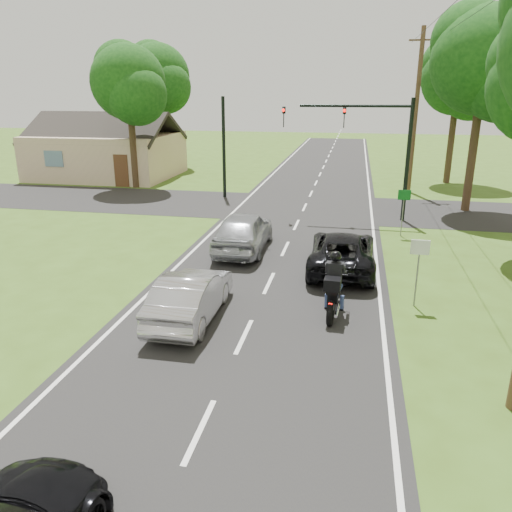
{
  "coord_description": "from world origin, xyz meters",
  "views": [
    {
      "loc": [
        2.65,
        -11.77,
        6.29
      ],
      "look_at": [
        -0.26,
        3.0,
        1.3
      ],
      "focal_mm": 35.0,
      "sensor_mm": 36.0,
      "label": 1
    }
  ],
  "objects_px": {
    "dark_suv": "(342,251)",
    "silver_suv": "(243,231)",
    "sign_green": "(404,202)",
    "motorcycle_rider": "(334,290)",
    "traffic_signal": "(371,137)",
    "silver_sedan": "(191,296)",
    "utility_pole_far": "(416,111)",
    "sign_white": "(419,257)"
  },
  "relations": [
    {
      "from": "traffic_signal",
      "to": "sign_green",
      "type": "xyz_separation_m",
      "value": [
        1.56,
        -3.02,
        -2.54
      ]
    },
    {
      "from": "motorcycle_rider",
      "to": "traffic_signal",
      "type": "xyz_separation_m",
      "value": [
        1.07,
        12.11,
        3.36
      ]
    },
    {
      "from": "traffic_signal",
      "to": "sign_green",
      "type": "bearing_deg",
      "value": -62.62
    },
    {
      "from": "motorcycle_rider",
      "to": "traffic_signal",
      "type": "distance_m",
      "value": 12.61
    },
    {
      "from": "utility_pole_far",
      "to": "silver_suv",
      "type": "bearing_deg",
      "value": -118.52
    },
    {
      "from": "dark_suv",
      "to": "utility_pole_far",
      "type": "xyz_separation_m",
      "value": [
        3.81,
        16.05,
        4.38
      ]
    },
    {
      "from": "silver_sedan",
      "to": "sign_white",
      "type": "xyz_separation_m",
      "value": [
        6.45,
        2.15,
        0.89
      ]
    },
    {
      "from": "motorcycle_rider",
      "to": "traffic_signal",
      "type": "bearing_deg",
      "value": 88.47
    },
    {
      "from": "silver_sedan",
      "to": "silver_suv",
      "type": "height_order",
      "value": "silver_suv"
    },
    {
      "from": "dark_suv",
      "to": "silver_suv",
      "type": "height_order",
      "value": "silver_suv"
    },
    {
      "from": "sign_white",
      "to": "utility_pole_far",
      "type": "bearing_deg",
      "value": 85.49
    },
    {
      "from": "dark_suv",
      "to": "silver_suv",
      "type": "xyz_separation_m",
      "value": [
        -4.07,
        1.55,
        0.12
      ]
    },
    {
      "from": "motorcycle_rider",
      "to": "utility_pole_far",
      "type": "xyz_separation_m",
      "value": [
        3.93,
        20.11,
        4.31
      ]
    },
    {
      "from": "dark_suv",
      "to": "sign_green",
      "type": "relative_size",
      "value": 2.35
    },
    {
      "from": "traffic_signal",
      "to": "utility_pole_far",
      "type": "bearing_deg",
      "value": 70.32
    },
    {
      "from": "silver_suv",
      "to": "traffic_signal",
      "type": "height_order",
      "value": "traffic_signal"
    },
    {
      "from": "sign_white",
      "to": "silver_sedan",
      "type": "bearing_deg",
      "value": -161.54
    },
    {
      "from": "utility_pole_far",
      "to": "sign_white",
      "type": "xyz_separation_m",
      "value": [
        -1.5,
        -19.02,
        -3.49
      ]
    },
    {
      "from": "dark_suv",
      "to": "utility_pole_far",
      "type": "bearing_deg",
      "value": -103.5
    },
    {
      "from": "traffic_signal",
      "to": "sign_green",
      "type": "relative_size",
      "value": 3.0
    },
    {
      "from": "utility_pole_far",
      "to": "sign_white",
      "type": "height_order",
      "value": "utility_pole_far"
    },
    {
      "from": "dark_suv",
      "to": "sign_white",
      "type": "relative_size",
      "value": 2.35
    },
    {
      "from": "traffic_signal",
      "to": "sign_green",
      "type": "height_order",
      "value": "traffic_signal"
    },
    {
      "from": "silver_suv",
      "to": "utility_pole_far",
      "type": "xyz_separation_m",
      "value": [
        7.88,
        14.5,
        4.25
      ]
    },
    {
      "from": "motorcycle_rider",
      "to": "silver_suv",
      "type": "height_order",
      "value": "motorcycle_rider"
    },
    {
      "from": "motorcycle_rider",
      "to": "sign_white",
      "type": "xyz_separation_m",
      "value": [
        2.43,
        1.09,
        0.82
      ]
    },
    {
      "from": "silver_suv",
      "to": "utility_pole_far",
      "type": "height_order",
      "value": "utility_pole_far"
    },
    {
      "from": "silver_sedan",
      "to": "utility_pole_far",
      "type": "xyz_separation_m",
      "value": [
        7.95,
        21.17,
        4.38
      ]
    },
    {
      "from": "silver_suv",
      "to": "sign_white",
      "type": "relative_size",
      "value": 2.26
    },
    {
      "from": "dark_suv",
      "to": "traffic_signal",
      "type": "xyz_separation_m",
      "value": [
        0.94,
        8.05,
        3.43
      ]
    },
    {
      "from": "silver_sedan",
      "to": "utility_pole_far",
      "type": "height_order",
      "value": "utility_pole_far"
    },
    {
      "from": "motorcycle_rider",
      "to": "silver_sedan",
      "type": "xyz_separation_m",
      "value": [
        -4.02,
        -1.06,
        -0.07
      ]
    },
    {
      "from": "silver_sedan",
      "to": "traffic_signal",
      "type": "bearing_deg",
      "value": -111.46
    },
    {
      "from": "silver_sedan",
      "to": "utility_pole_far",
      "type": "bearing_deg",
      "value": -110.92
    },
    {
      "from": "dark_suv",
      "to": "traffic_signal",
      "type": "relative_size",
      "value": 0.78
    },
    {
      "from": "motorcycle_rider",
      "to": "utility_pole_far",
      "type": "height_order",
      "value": "utility_pole_far"
    },
    {
      "from": "utility_pole_far",
      "to": "sign_green",
      "type": "distance_m",
      "value": 11.63
    },
    {
      "from": "silver_suv",
      "to": "sign_white",
      "type": "height_order",
      "value": "sign_white"
    },
    {
      "from": "motorcycle_rider",
      "to": "silver_sedan",
      "type": "relative_size",
      "value": 0.54
    },
    {
      "from": "silver_suv",
      "to": "utility_pole_far",
      "type": "relative_size",
      "value": 0.48
    },
    {
      "from": "dark_suv",
      "to": "silver_sedan",
      "type": "xyz_separation_m",
      "value": [
        -4.14,
        -5.12,
        0.0
      ]
    },
    {
      "from": "utility_pole_far",
      "to": "silver_sedan",
      "type": "bearing_deg",
      "value": -110.57
    }
  ]
}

